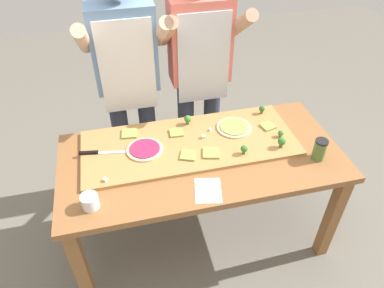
{
  "coord_description": "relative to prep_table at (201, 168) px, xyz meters",
  "views": [
    {
      "loc": [
        -0.42,
        -1.5,
        2.13
      ],
      "look_at": [
        -0.04,
        0.07,
        0.78
      ],
      "focal_mm": 33.32,
      "sensor_mm": 36.0,
      "label": 1
    }
  ],
  "objects": [
    {
      "name": "pizza_slice_near_left",
      "position": [
        -0.11,
        0.21,
        0.13
      ],
      "size": [
        0.09,
        0.09,
        0.01
      ],
      "primitive_type": "cube",
      "rotation": [
        0.0,
        0.0,
        -0.06
      ],
      "color": "#899E4C",
      "rests_on": "cutting_board"
    },
    {
      "name": "flour_cup",
      "position": [
        -0.64,
        -0.25,
        0.13
      ],
      "size": [
        0.09,
        0.09,
        0.08
      ],
      "color": "white",
      "rests_on": "prep_table"
    },
    {
      "name": "recipe_note",
      "position": [
        -0.04,
        -0.28,
        0.1
      ],
      "size": [
        0.17,
        0.2,
        0.0
      ],
      "primitive_type": "cube",
      "rotation": [
        0.0,
        0.0,
        -0.21
      ],
      "color": "white",
      "rests_on": "prep_table"
    },
    {
      "name": "cook_right",
      "position": [
        0.14,
        0.62,
        0.35
      ],
      "size": [
        0.54,
        0.39,
        1.67
      ],
      "color": "#333847",
      "rests_on": "ground"
    },
    {
      "name": "cheese_crumble_c",
      "position": [
        0.04,
        0.13,
        0.13
      ],
      "size": [
        0.02,
        0.02,
        0.02
      ],
      "primitive_type": "cube",
      "rotation": [
        0.0,
        0.0,
        1.52
      ],
      "color": "white",
      "rests_on": "cutting_board"
    },
    {
      "name": "broccoli_floret_back_left",
      "position": [
        0.23,
        -0.07,
        0.16
      ],
      "size": [
        0.04,
        0.04,
        0.06
      ],
      "color": "#3F7220",
      "rests_on": "cutting_board"
    },
    {
      "name": "pizza_slice_far_left",
      "position": [
        0.05,
        -0.02,
        0.13
      ],
      "size": [
        0.12,
        0.12,
        0.01
      ],
      "primitive_type": "cube",
      "rotation": [
        0.0,
        0.0,
        -0.25
      ],
      "color": "#899E4C",
      "rests_on": "cutting_board"
    },
    {
      "name": "cheese_crumble_b",
      "position": [
        0.1,
        0.19,
        0.13
      ],
      "size": [
        0.02,
        0.02,
        0.01
      ],
      "primitive_type": "cube",
      "rotation": [
        0.0,
        0.0,
        0.36
      ],
      "color": "white",
      "rests_on": "cutting_board"
    },
    {
      "name": "chefs_knife",
      "position": [
        -0.59,
        0.14,
        0.13
      ],
      "size": [
        0.28,
        0.06,
        0.02
      ],
      "color": "#B7BABF",
      "rests_on": "cutting_board"
    },
    {
      "name": "pizza_whole_beet_magenta",
      "position": [
        -0.32,
        0.1,
        0.13
      ],
      "size": [
        0.21,
        0.21,
        0.02
      ],
      "color": "beige",
      "rests_on": "cutting_board"
    },
    {
      "name": "pizza_slice_far_right",
      "position": [
        -0.08,
        -0.01,
        0.13
      ],
      "size": [
        0.11,
        0.11,
        0.01
      ],
      "primitive_type": "cube",
      "rotation": [
        0.0,
        0.0,
        -0.38
      ],
      "color": "#899E4C",
      "rests_on": "cutting_board"
    },
    {
      "name": "pizza_whole_pesto_green",
      "position": [
        0.26,
        0.18,
        0.13
      ],
      "size": [
        0.22,
        0.22,
        0.02
      ],
      "color": "beige",
      "rests_on": "cutting_board"
    },
    {
      "name": "cutting_board",
      "position": [
        -0.05,
        0.11,
        0.11
      ],
      "size": [
        1.28,
        0.52,
        0.02
      ],
      "primitive_type": "cube",
      "color": "#B27F47",
      "rests_on": "prep_table"
    },
    {
      "name": "broccoli_floret_back_mid",
      "position": [
        -0.02,
        0.29,
        0.16
      ],
      "size": [
        0.05,
        0.05,
        0.06
      ],
      "color": "#487A23",
      "rests_on": "cutting_board"
    },
    {
      "name": "sauce_jar",
      "position": [
        0.64,
        -0.18,
        0.17
      ],
      "size": [
        0.07,
        0.07,
        0.13
      ],
      "color": "#517033",
      "rests_on": "prep_table"
    },
    {
      "name": "pizza_slice_near_right",
      "position": [
        -0.39,
        0.27,
        0.13
      ],
      "size": [
        0.1,
        0.1,
        0.01
      ],
      "primitive_type": "cube",
      "rotation": [
        0.0,
        0.0,
        -0.12
      ],
      "color": "#899E4C",
      "rests_on": "cutting_board"
    },
    {
      "name": "broccoli_floret_back_right",
      "position": [
        0.51,
        0.03,
        0.15
      ],
      "size": [
        0.04,
        0.04,
        0.05
      ],
      "color": "#487A23",
      "rests_on": "cutting_board"
    },
    {
      "name": "broccoli_floret_front_mid",
      "position": [
        0.49,
        0.29,
        0.15
      ],
      "size": [
        0.04,
        0.04,
        0.06
      ],
      "color": "#366618",
      "rests_on": "cutting_board"
    },
    {
      "name": "cheese_crumble_a",
      "position": [
        -0.56,
        -0.1,
        0.13
      ],
      "size": [
        0.03,
        0.03,
        0.02
      ],
      "primitive_type": "cube",
      "rotation": [
        0.0,
        0.0,
        0.74
      ],
      "color": "silver",
      "rests_on": "cutting_board"
    },
    {
      "name": "prep_table",
      "position": [
        0.0,
        0.0,
        0.0
      ],
      "size": [
        1.65,
        0.78,
        0.75
      ],
      "color": "brown",
      "rests_on": "ground"
    },
    {
      "name": "broccoli_floret_center_right",
      "position": [
        0.47,
        -0.06,
        0.16
      ],
      "size": [
        0.05,
        0.05,
        0.07
      ],
      "color": "#3F7220",
      "rests_on": "cutting_board"
    },
    {
      "name": "cook_left",
      "position": [
        -0.34,
        0.62,
        0.35
      ],
      "size": [
        0.54,
        0.39,
        1.67
      ],
      "color": "#333847",
      "rests_on": "ground"
    },
    {
      "name": "ground_plane",
      "position": [
        0.0,
        0.0,
        -0.65
      ],
      "size": [
        8.0,
        8.0,
        0.0
      ],
      "primitive_type": "plane",
      "color": "#6B665B"
    },
    {
      "name": "pizza_slice_center",
      "position": [
        0.47,
        0.14,
        0.13
      ],
      "size": [
        0.1,
        0.1,
        0.01
      ],
      "primitive_type": "cube",
      "rotation": [
        0.0,
        0.0,
        0.25
      ],
      "color": "#899E4C",
      "rests_on": "cutting_board"
    }
  ]
}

